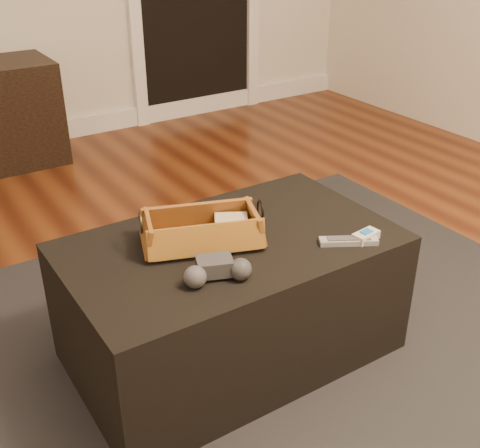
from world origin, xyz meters
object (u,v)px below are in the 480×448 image
tv_remote (197,240)px  game_controller (217,270)px  ottoman (231,298)px  wicker_basket (202,231)px  silver_remote (349,241)px  cream_gadget (366,236)px

tv_remote → game_controller: size_ratio=0.95×
ottoman → wicker_basket: 0.27m
game_controller → silver_remote: size_ratio=1.15×
ottoman → tv_remote: 0.25m
tv_remote → wicker_basket: wicker_basket is taller
wicker_basket → game_controller: 0.20m
tv_remote → cream_gadget: size_ratio=2.11×
cream_gadget → game_controller: bearing=173.4°
ottoman → cream_gadget: size_ratio=11.25×
cream_gadget → silver_remote: bearing=167.7°
wicker_basket → silver_remote: bearing=-32.7°
game_controller → wicker_basket: bearing=71.1°
tv_remote → game_controller: (-0.04, -0.19, 0.01)m
cream_gadget → ottoman: bearing=147.6°
silver_remote → cream_gadget: 0.06m
ottoman → silver_remote: (0.29, -0.21, 0.22)m
tv_remote → silver_remote: (0.39, -0.23, -0.01)m
tv_remote → wicker_basket: bearing=30.9°
wicker_basket → ottoman: bearing=-20.1°
ottoman → game_controller: 0.32m
ottoman → game_controller: (-0.15, -0.16, 0.24)m
ottoman → wicker_basket: (-0.08, 0.03, 0.25)m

